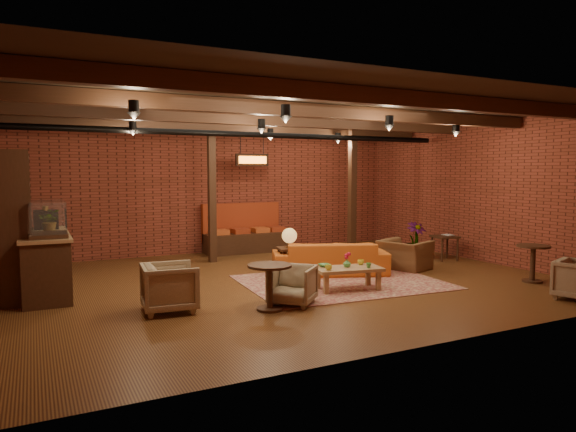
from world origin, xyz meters
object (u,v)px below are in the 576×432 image
sofa (330,258)px  armchair_a (170,285)px  armchair_b (292,283)px  side_table_lamp (289,239)px  armchair_right (405,250)px  coffee_table (347,270)px  plant_tall (416,204)px  side_table_book (445,238)px  round_table_right (533,257)px  round_table_left (270,279)px

sofa → armchair_a: size_ratio=2.87×
armchair_a → armchair_b: 1.86m
side_table_lamp → armchair_right: bearing=-12.1°
side_table_lamp → armchair_a: side_table_lamp is taller
coffee_table → armchair_a: bearing=179.6°
armchair_right → plant_tall: 1.72m
armchair_b → sofa: bearing=89.8°
armchair_b → side_table_book: 5.40m
side_table_lamp → sofa: bearing=-18.9°
side_table_lamp → plant_tall: 3.65m
side_table_book → side_table_lamp: bearing=179.5°
sofa → side_table_book: (3.27, 0.23, 0.20)m
armchair_right → round_table_right: size_ratio=1.36×
sofa → armchair_b: 2.48m
sofa → side_table_lamp: bearing=2.6°
side_table_lamp → round_table_left: side_table_lamp is taller
coffee_table → side_table_lamp: 1.65m
coffee_table → round_table_right: round_table_right is taller
side_table_lamp → armchair_a: 3.19m
side_table_lamp → round_table_right: size_ratio=1.36×
side_table_book → plant_tall: (-0.47, 0.47, 0.77)m
armchair_a → plant_tall: 6.71m
side_table_lamp → side_table_book: (4.05, -0.04, -0.19)m
armchair_right → plant_tall: plant_tall is taller
round_table_right → armchair_b: bearing=173.3°
coffee_table → side_table_book: bearing=22.6°
sofa → armchair_b: (-1.75, -1.76, 0.01)m
sofa → armchair_b: bearing=66.7°
round_table_left → side_table_book: (5.46, 2.12, 0.06)m
sofa → round_table_right: 3.81m
armchair_a → round_table_right: armchair_a is taller
sofa → round_table_right: bearing=164.0°
round_table_left → plant_tall: bearing=27.4°
armchair_a → plant_tall: plant_tall is taller
coffee_table → round_table_right: (3.46, -1.01, 0.11)m
sofa → round_table_right: size_ratio=3.25×
armchair_b → plant_tall: (4.54, 2.46, 0.96)m
armchair_a → armchair_b: armchair_a is taller
round_table_right → plant_tall: size_ratio=0.27×
round_table_right → armchair_right: bearing=122.9°
round_table_right → side_table_book: bearing=84.5°
armchair_right → coffee_table: bearing=97.1°
plant_tall → armchair_right: bearing=-139.1°
round_table_right → armchair_a: bearing=171.1°
round_table_right → round_table_left: bearing=175.2°
sofa → armchair_a: bearing=41.5°
plant_tall → round_table_right: bearing=-85.8°
coffee_table → round_table_right: bearing=-16.3°
armchair_b → armchair_right: bearing=68.1°
armchair_a → armchair_right: bearing=-73.5°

